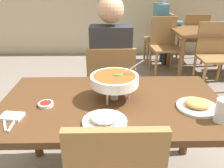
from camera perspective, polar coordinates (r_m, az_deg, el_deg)
name	(u,v)px	position (r m, az deg, el deg)	size (l,w,h in m)	color
dining_table_main	(112,115)	(1.48, 0.12, -7.79)	(1.40, 0.80, 0.72)	#51331C
chair_diner_main	(111,86)	(2.14, -0.28, -0.48)	(0.44, 0.44, 0.90)	olive
diner_main	(111,61)	(2.08, -0.31, 5.80)	(0.40, 0.45, 1.31)	#2D2D38
curry_bowl	(115,80)	(1.40, 0.64, 0.96)	(0.33, 0.30, 0.26)	silver
rice_plate	(105,120)	(1.21, -1.86, -8.92)	(0.24, 0.24, 0.06)	white
appetizer_plate	(197,105)	(1.44, 20.67, -5.01)	(0.24, 0.24, 0.06)	white
sauce_dish	(46,104)	(1.43, -16.29, -4.87)	(0.09, 0.09, 0.02)	white
napkin_folded	(12,116)	(1.38, -23.88, -7.44)	(0.12, 0.08, 0.02)	white
fork_utensil	(4,122)	(1.35, -25.39, -8.64)	(0.01, 0.17, 0.01)	silver
spoon_utensil	(14,122)	(1.33, -23.41, -8.76)	(0.01, 0.17, 0.01)	silver
drink_glass	(221,112)	(1.34, 25.79, -6.28)	(0.07, 0.07, 0.13)	silver
dining_table_far	(204,38)	(3.95, 22.19, 10.68)	(1.00, 0.80, 0.72)	brown
chair_bg_left	(163,36)	(4.33, 12.61, 11.76)	(0.45, 0.45, 0.90)	olive
chair_bg_right	(164,42)	(3.85, 12.99, 10.20)	(0.47, 0.47, 0.90)	olive
chair_bg_corner	(193,36)	(4.48, 19.77, 11.35)	(0.47, 0.47, 0.90)	olive
chair_bg_window	(213,51)	(3.54, 23.99, 7.53)	(0.44, 0.44, 0.90)	olive
patron_bg_left	(162,23)	(4.23, 12.49, 14.75)	(0.45, 0.40, 1.31)	#2D2D38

